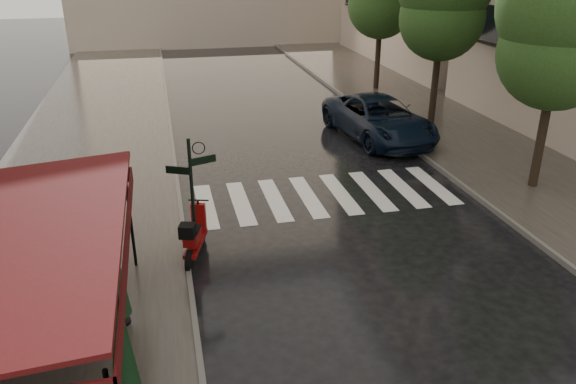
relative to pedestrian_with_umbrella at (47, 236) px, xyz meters
name	(u,v)px	position (x,y,z in m)	size (l,w,h in m)	color
ground	(267,323)	(4.18, -1.37, -1.80)	(120.00, 120.00, 0.00)	black
sidewalk_near	(91,149)	(-0.32, 10.63, -1.74)	(6.00, 60.00, 0.12)	#38332D
sidewalk_far	(446,124)	(14.43, 10.63, -1.74)	(5.50, 60.00, 0.12)	#38332D
curb_near	(172,143)	(2.73, 10.63, -1.73)	(0.12, 60.00, 0.16)	#595651
curb_far	(386,128)	(11.63, 10.63, -1.73)	(0.12, 60.00, 0.16)	#595651
crosswalk	(324,195)	(7.15, 4.63, -1.80)	(7.85, 3.20, 0.01)	silver
signpost	(192,190)	(2.98, 1.63, 0.03)	(1.17, 0.29, 3.10)	black
tree_near	(564,16)	(13.78, 3.63, 3.51)	(3.80, 3.80, 7.99)	black
pedestrian_with_umbrella	(47,236)	(0.00, 0.00, 0.00)	(1.20, 1.22, 2.54)	black
pedestrian_terrace	(67,289)	(0.38, -0.91, -0.72)	(0.94, 0.73, 1.93)	black
scooter	(194,237)	(2.95, 1.62, -1.22)	(0.84, 1.88, 1.27)	black
parked_car	(379,118)	(10.88, 9.69, -0.98)	(2.74, 5.94, 1.65)	black
parasol_front	(120,336)	(1.52, -3.29, -0.23)	(0.49, 0.49, 2.71)	black
parasol_back	(113,264)	(1.27, -0.87, -0.31)	(0.48, 0.48, 2.55)	black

